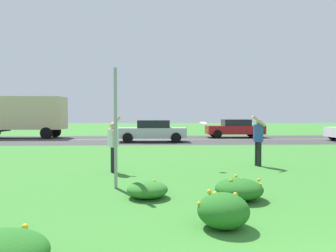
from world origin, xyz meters
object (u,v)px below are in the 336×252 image
person_catcher_blue_shirt (258,137)px  car_red_center_left (235,128)px  box_truck_black (22,115)px  person_thrower_white_shirt (113,142)px  frisbee_white (203,123)px  sign_post_near_path (116,128)px  car_silver_center_right (152,131)px

person_catcher_blue_shirt → car_red_center_left: size_ratio=0.40×
box_truck_black → car_red_center_left: bearing=0.0°
person_catcher_blue_shirt → box_truck_black: size_ratio=0.27×
person_thrower_white_shirt → frisbee_white: 3.05m
person_catcher_blue_shirt → car_red_center_left: (2.77, 14.40, -0.27)m
frisbee_white → box_truck_black: box_truck_black is taller
person_thrower_white_shirt → person_catcher_blue_shirt: (4.93, 1.03, 0.07)m
frisbee_white → car_red_center_left: frisbee_white is taller
person_catcher_blue_shirt → box_truck_black: (-13.90, 14.40, 0.80)m
box_truck_black → frisbee_white: bearing=-51.2°
person_thrower_white_shirt → car_red_center_left: 17.25m
person_catcher_blue_shirt → frisbee_white: 2.11m
frisbee_white → box_truck_black: (-11.90, 14.81, 0.29)m
sign_post_near_path → car_silver_center_right: bearing=86.7°
sign_post_near_path → person_thrower_white_shirt: 2.33m
box_truck_black → person_catcher_blue_shirt: bearing=-46.0°
box_truck_black → sign_post_near_path: bearing=-62.2°
person_catcher_blue_shirt → car_silver_center_right: 11.15m
person_thrower_white_shirt → box_truck_black: box_truck_black is taller
person_catcher_blue_shirt → frisbee_white: (-2.00, -0.41, 0.51)m
sign_post_near_path → person_thrower_white_shirt: sign_post_near_path is taller
sign_post_near_path → box_truck_black: size_ratio=0.44×
person_thrower_white_shirt → car_red_center_left: person_thrower_white_shirt is taller
car_red_center_left → box_truck_black: box_truck_black is taller
sign_post_near_path → car_silver_center_right: (0.79, 13.75, -0.73)m
person_thrower_white_shirt → frisbee_white: bearing=11.9°
person_thrower_white_shirt → frisbee_white: (2.93, 0.62, 0.58)m
frisbee_white → box_truck_black: bearing=128.8°
sign_post_near_path → car_red_center_left: bearing=67.4°
car_red_center_left → car_silver_center_right: bearing=-149.1°
frisbee_white → person_thrower_white_shirt: bearing=-168.1°
sign_post_near_path → car_silver_center_right: 13.80m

